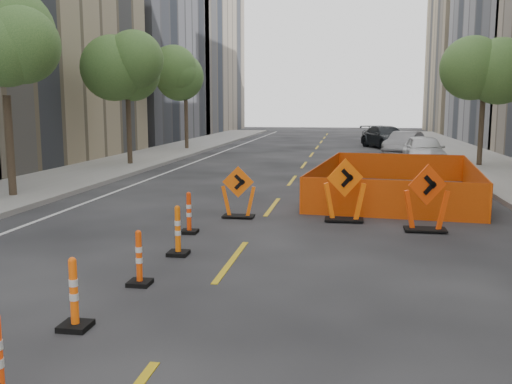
% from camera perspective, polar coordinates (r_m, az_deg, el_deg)
% --- Properties ---
extents(ground_plane, '(140.00, 140.00, 0.00)m').
position_cam_1_polar(ground_plane, '(7.55, -8.76, -14.93)').
color(ground_plane, black).
extents(sidewalk_left, '(4.00, 90.00, 0.15)m').
position_cam_1_polar(sidewalk_left, '(21.88, -21.65, 0.40)').
color(sidewalk_left, gray).
rests_on(sidewalk_left, ground).
extents(bld_left_d, '(12.00, 16.00, 14.00)m').
position_cam_1_polar(bld_left_d, '(49.78, -13.85, 13.10)').
color(bld_left_d, '#4C4C51').
rests_on(bld_left_d, ground).
extents(bld_left_e, '(12.00, 20.00, 20.00)m').
position_cam_1_polar(bld_left_e, '(65.43, -8.16, 14.80)').
color(bld_left_e, gray).
rests_on(bld_left_e, ground).
extents(bld_right_e, '(12.00, 14.00, 16.00)m').
position_cam_1_polar(bld_right_e, '(67.01, 22.51, 12.37)').
color(bld_right_e, tan).
rests_on(bld_right_e, ground).
extents(tree_l_b, '(2.80, 2.80, 5.95)m').
position_cam_1_polar(tree_l_b, '(19.72, -23.89, 12.41)').
color(tree_l_b, '#382B1E').
rests_on(tree_l_b, ground).
extents(tree_l_c, '(2.80, 2.80, 5.95)m').
position_cam_1_polar(tree_l_c, '(28.64, -12.76, 11.56)').
color(tree_l_c, '#382B1E').
rests_on(tree_l_c, ground).
extents(tree_l_d, '(2.80, 2.80, 5.95)m').
position_cam_1_polar(tree_l_d, '(38.10, -7.06, 10.96)').
color(tree_l_d, '#382B1E').
rests_on(tree_l_d, ground).
extents(tree_r_c, '(2.80, 2.80, 5.95)m').
position_cam_1_polar(tree_r_c, '(29.27, 21.88, 11.09)').
color(tree_r_c, '#382B1E').
rests_on(tree_r_c, ground).
extents(channelizer_3, '(0.40, 0.40, 1.00)m').
position_cam_1_polar(channelizer_3, '(8.17, -17.75, -9.63)').
color(channelizer_3, '#FF5B0A').
rests_on(channelizer_3, ground).
extents(channelizer_4, '(0.37, 0.37, 0.95)m').
position_cam_1_polar(channelizer_4, '(9.82, -11.61, -6.45)').
color(channelizer_4, '#DE4309').
rests_on(channelizer_4, ground).
extents(channelizer_5, '(0.40, 0.40, 1.02)m').
position_cam_1_polar(channelizer_5, '(11.58, -7.83, -3.83)').
color(channelizer_5, '#E25F09').
rests_on(channelizer_5, ground).
extents(channelizer_6, '(0.39, 0.39, 0.99)m').
position_cam_1_polar(channelizer_6, '(13.51, -6.73, -2.07)').
color(channelizer_6, red).
rests_on(channelizer_6, ground).
extents(chevron_sign_left, '(0.98, 0.64, 1.40)m').
position_cam_1_polar(chevron_sign_left, '(15.24, -1.77, -0.00)').
color(chevron_sign_left, '#E05609').
rests_on(chevron_sign_left, ground).
extents(chevron_sign_center, '(1.27, 1.05, 1.65)m').
position_cam_1_polar(chevron_sign_center, '(14.90, 8.87, 0.18)').
color(chevron_sign_center, '#FF630A').
rests_on(chevron_sign_center, ground).
extents(chevron_sign_right, '(1.25, 1.01, 1.63)m').
position_cam_1_polar(chevron_sign_right, '(14.15, 16.69, -0.58)').
color(chevron_sign_right, '#DF3D09').
rests_on(chevron_sign_right, ground).
extents(safety_fence, '(5.77, 8.83, 1.04)m').
position_cam_1_polar(safety_fence, '(19.67, 13.85, 1.21)').
color(safety_fence, orange).
rests_on(safety_fence, ground).
extents(parked_car_near, '(1.87, 4.51, 1.53)m').
position_cam_1_polar(parked_car_near, '(29.50, 16.45, 4.01)').
color(parked_car_near, silver).
rests_on(parked_car_near, ground).
extents(parked_car_mid, '(2.97, 4.51, 1.40)m').
position_cam_1_polar(parked_car_mid, '(35.48, 14.63, 4.73)').
color(parked_car_mid, gray).
rests_on(parked_car_mid, ground).
extents(parked_car_far, '(3.93, 5.71, 1.53)m').
position_cam_1_polar(parked_car_far, '(40.76, 12.90, 5.37)').
color(parked_car_far, black).
rests_on(parked_car_far, ground).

